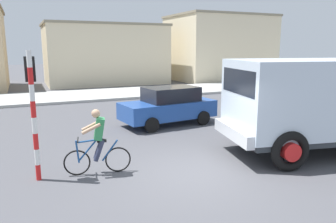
% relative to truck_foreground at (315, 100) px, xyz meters
% --- Properties ---
extents(ground_plane, '(120.00, 120.00, 0.00)m').
position_rel_truck_foreground_xyz_m(ground_plane, '(-4.31, -0.14, -1.67)').
color(ground_plane, '#4C4C51').
extents(sidewalk_far, '(80.00, 5.00, 0.16)m').
position_rel_truck_foreground_xyz_m(sidewalk_far, '(-4.31, 14.80, -1.59)').
color(sidewalk_far, '#ADADA8').
rests_on(sidewalk_far, ground).
extents(truck_foreground, '(5.80, 3.62, 2.90)m').
position_rel_truck_foreground_xyz_m(truck_foreground, '(0.00, 0.00, 0.00)').
color(truck_foreground, silver).
rests_on(truck_foreground, ground).
extents(cyclist, '(1.71, 0.56, 1.72)m').
position_rel_truck_foreground_xyz_m(cyclist, '(-6.50, 0.98, -0.80)').
color(cyclist, black).
rests_on(cyclist, ground).
extents(traffic_light_pole, '(0.24, 0.43, 3.20)m').
position_rel_truck_foreground_xyz_m(traffic_light_pole, '(-7.97, 1.25, 0.40)').
color(traffic_light_pole, red).
rests_on(traffic_light_pole, ground).
extents(car_white_mid, '(4.17, 2.23, 1.60)m').
position_rel_truck_foreground_xyz_m(car_white_mid, '(-2.54, 5.31, -0.85)').
color(car_white_mid, '#234C9E').
rests_on(car_white_mid, ground).
extents(building_mid_block, '(10.44, 6.27, 5.24)m').
position_rel_truck_foreground_xyz_m(building_mid_block, '(-1.15, 22.36, 0.95)').
color(building_mid_block, beige).
rests_on(building_mid_block, ground).
extents(building_corner_right, '(9.38, 7.34, 6.30)m').
position_rel_truck_foreground_xyz_m(building_corner_right, '(10.16, 21.31, 1.49)').
color(building_corner_right, beige).
rests_on(building_corner_right, ground).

